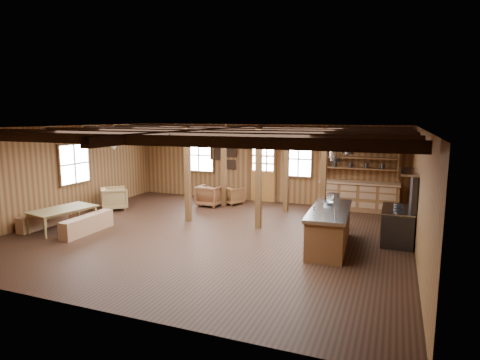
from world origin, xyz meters
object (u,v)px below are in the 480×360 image
Objects in this scene: dining_table at (64,219)px; armchair_c at (114,198)px; kitchen_island at (329,228)px; armchair_b at (232,195)px; commercial_range at (400,219)px; armchair_a at (210,196)px.

armchair_c reaches higher than dining_table.
kitchen_island is 7.43m from armchair_c.
kitchen_island is 3.67× the size of armchair_b.
armchair_c reaches higher than armchair_b.
kitchen_island is 3.10× the size of armchair_c.
dining_table is 2.53m from armchair_c.
armchair_b is 0.84× the size of armchair_c.
commercial_range is 8.86m from armchair_c.
kitchen_island reaches higher than armchair_b.
dining_table is 2.11× the size of armchair_a.
armchair_b is (3.04, 4.72, 0.02)m from dining_table.
armchair_c is at bearing 18.24° from dining_table.
armchair_a reaches higher than armchair_b.
armchair_b reaches higher than dining_table.
armchair_c is (-8.85, 0.35, -0.22)m from commercial_range.
armchair_b is at bearing 155.08° from commercial_range.
kitchen_island is 1.87m from commercial_range.
kitchen_island is 1.51× the size of dining_table.
kitchen_island is at bearing -69.40° from dining_table.
dining_table is 4.82m from armchair_a.
commercial_range is at bearing 179.96° from armchair_b.
kitchen_island is 3.18× the size of armchair_a.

